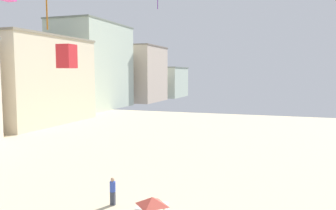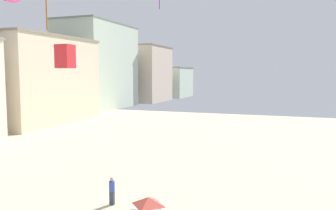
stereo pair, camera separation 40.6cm
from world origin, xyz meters
TOP-DOWN VIEW (x-y plane):
  - boardwalk_hotel_mid at (-26.59, 38.99)m, footprint 16.61×18.77m
  - boardwalk_hotel_far at (-26.59, 61.11)m, footprint 10.54×19.64m
  - boardwalk_hotel_distant at (-26.59, 81.12)m, footprint 15.53×15.44m
  - boardwalk_hotel_furthest at (-26.59, 99.74)m, footprint 17.62×15.07m
  - kite_flyer at (3.35, 13.69)m, footprint 0.34×0.34m
  - kite_red_box at (2.66, 10.60)m, footprint 0.72×0.72m

SIDE VIEW (x-z plane):
  - kite_flyer at x=3.35m, z-range 0.10..1.74m
  - boardwalk_hotel_furthest at x=-26.59m, z-range 0.01..9.58m
  - boardwalk_hotel_mid at x=-26.59m, z-range 0.01..13.20m
  - boardwalk_hotel_distant at x=-26.59m, z-range 0.01..14.88m
  - kite_red_box at x=2.66m, z-range 7.90..9.04m
  - boardwalk_hotel_far at x=-26.59m, z-range 0.01..18.32m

